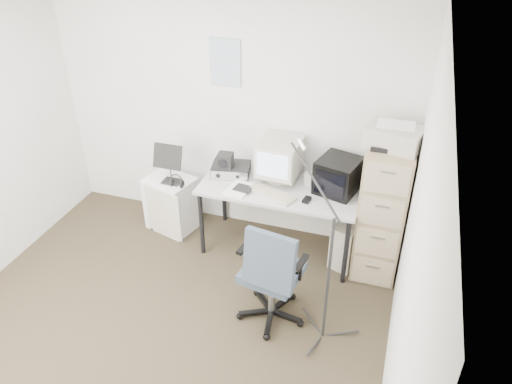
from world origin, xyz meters
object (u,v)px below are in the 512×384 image
(desk, at_px, (280,218))
(office_chair, at_px, (272,270))
(side_cart, at_px, (172,203))
(filing_cabinet, at_px, (383,209))

(desk, height_order, office_chair, office_chair)
(desk, xyz_separation_m, office_chair, (0.19, -0.91, 0.14))
(desk, relative_size, side_cart, 2.57)
(filing_cabinet, bearing_deg, desk, -178.19)
(office_chair, height_order, side_cart, office_chair)
(side_cart, bearing_deg, office_chair, -19.23)
(office_chair, bearing_deg, filing_cabinet, 60.54)
(desk, bearing_deg, office_chair, -78.20)
(desk, height_order, side_cart, desk)
(desk, xyz_separation_m, side_cart, (-1.18, 0.02, -0.07))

